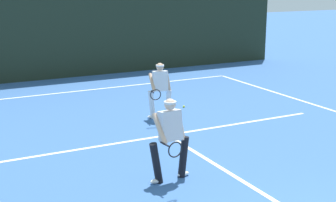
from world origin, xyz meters
TOP-DOWN VIEW (x-y plane):
  - court_line_baseline_far at (0.00, 11.75)m, footprint 10.62×0.10m
  - court_line_service at (0.00, 6.10)m, footprint 8.66×0.10m
  - court_line_centre at (0.00, 3.20)m, footprint 0.10×6.40m
  - player_near at (-1.19, 3.67)m, footprint 0.89×0.85m
  - player_far at (0.51, 7.55)m, footprint 0.90×0.87m
  - tennis_ball at (1.62, 8.21)m, footprint 0.07×0.07m
  - back_fence_windscreen at (0.00, 14.23)m, footprint 18.62×0.12m

SIDE VIEW (x-z plane):
  - court_line_baseline_far at x=0.00m, z-range 0.00..0.01m
  - court_line_service at x=0.00m, z-range 0.00..0.01m
  - court_line_centre at x=0.00m, z-range 0.00..0.01m
  - tennis_ball at x=1.62m, z-range 0.00..0.07m
  - player_far at x=0.51m, z-range 0.07..1.60m
  - player_near at x=-1.19m, z-range 0.08..1.67m
  - back_fence_windscreen at x=0.00m, z-range 0.00..3.47m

